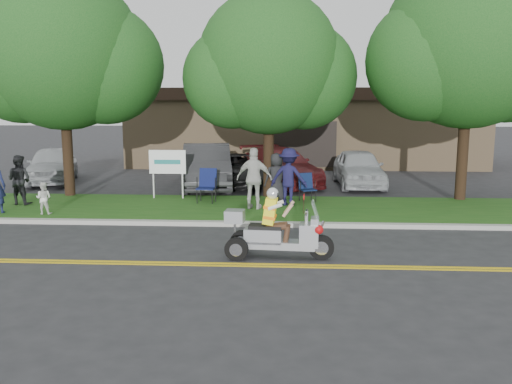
# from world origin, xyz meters

# --- Properties ---
(ground) EXTENTS (120.00, 120.00, 0.00)m
(ground) POSITION_xyz_m (0.00, 0.00, 0.00)
(ground) COLOR #28282B
(ground) RESTS_ON ground
(centerline_near) EXTENTS (60.00, 0.10, 0.01)m
(centerline_near) POSITION_xyz_m (0.00, -0.58, 0.01)
(centerline_near) COLOR gold
(centerline_near) RESTS_ON ground
(centerline_far) EXTENTS (60.00, 0.10, 0.01)m
(centerline_far) POSITION_xyz_m (0.00, -0.42, 0.01)
(centerline_far) COLOR gold
(centerline_far) RESTS_ON ground
(curb) EXTENTS (60.00, 0.25, 0.12)m
(curb) POSITION_xyz_m (0.00, 3.05, 0.06)
(curb) COLOR #A8A89E
(curb) RESTS_ON ground
(grass_verge) EXTENTS (60.00, 4.00, 0.10)m
(grass_verge) POSITION_xyz_m (0.00, 5.20, 0.06)
(grass_verge) COLOR #194E14
(grass_verge) RESTS_ON ground
(commercial_building) EXTENTS (18.00, 8.20, 4.00)m
(commercial_building) POSITION_xyz_m (2.00, 18.98, 2.01)
(commercial_building) COLOR #9E7F5B
(commercial_building) RESTS_ON ground
(tree_left) EXTENTS (6.62, 5.40, 7.78)m
(tree_left) POSITION_xyz_m (-6.44, 7.03, 4.85)
(tree_left) COLOR #332114
(tree_left) RESTS_ON ground
(tree_mid) EXTENTS (5.88, 4.80, 7.05)m
(tree_mid) POSITION_xyz_m (0.55, 7.23, 4.43)
(tree_mid) COLOR #332114
(tree_mid) RESTS_ON ground
(tree_right) EXTENTS (6.86, 5.60, 8.07)m
(tree_right) POSITION_xyz_m (7.06, 7.03, 5.03)
(tree_right) COLOR #332114
(tree_right) RESTS_ON ground
(business_sign) EXTENTS (1.25, 0.06, 1.75)m
(business_sign) POSITION_xyz_m (-2.90, 6.60, 1.26)
(business_sign) COLOR silver
(business_sign) RESTS_ON ground
(trike_scooter) EXTENTS (2.39, 0.83, 1.56)m
(trike_scooter) POSITION_xyz_m (0.88, 0.08, 0.55)
(trike_scooter) COLOR black
(trike_scooter) RESTS_ON ground
(lawn_chair_a) EXTENTS (0.64, 0.66, 1.10)m
(lawn_chair_a) POSITION_xyz_m (-1.47, 6.00, 0.72)
(lawn_chair_a) COLOR black
(lawn_chair_a) RESTS_ON grass_verge
(lawn_chair_b) EXTENTS (0.63, 0.64, 0.93)m
(lawn_chair_b) POSITION_xyz_m (1.80, 6.33, 0.63)
(lawn_chair_b) COLOR black
(lawn_chair_b) RESTS_ON grass_verge
(spectator_adult_mid) EXTENTS (0.85, 0.70, 1.59)m
(spectator_adult_mid) POSITION_xyz_m (-7.40, 5.22, 0.90)
(spectator_adult_mid) COLOR black
(spectator_adult_mid) RESTS_ON grass_verge
(spectator_adult_right) EXTENTS (1.17, 0.64, 1.89)m
(spectator_adult_right) POSITION_xyz_m (0.15, 4.96, 1.05)
(spectator_adult_right) COLOR silver
(spectator_adult_right) RESTS_ON grass_verge
(spectator_chair_a) EXTENTS (1.31, 0.95, 1.82)m
(spectator_chair_a) POSITION_xyz_m (1.20, 5.60, 1.02)
(spectator_chair_a) COLOR #17153C
(spectator_chair_a) RESTS_ON grass_verge
(spectator_chair_b) EXTENTS (0.91, 0.74, 1.62)m
(spectator_chair_b) POSITION_xyz_m (0.80, 6.13, 0.91)
(spectator_chair_b) COLOR black
(spectator_chair_b) RESTS_ON grass_verge
(child_right) EXTENTS (0.46, 0.36, 0.94)m
(child_right) POSITION_xyz_m (-5.97, 3.80, 0.58)
(child_right) COLOR silver
(child_right) RESTS_ON grass_verge
(parked_car_far_left) EXTENTS (2.84, 4.67, 1.48)m
(parked_car_far_left) POSITION_xyz_m (-8.67, 10.51, 0.74)
(parked_car_far_left) COLOR #A6A9AD
(parked_car_far_left) RESTS_ON ground
(parked_car_left) EXTENTS (2.57, 5.38, 1.70)m
(parked_car_left) POSITION_xyz_m (-2.00, 9.50, 0.85)
(parked_car_left) COLOR #323235
(parked_car_left) RESTS_ON ground
(parked_car_mid) EXTENTS (3.79, 5.00, 1.26)m
(parked_car_mid) POSITION_xyz_m (-0.88, 10.09, 0.63)
(parked_car_mid) COLOR black
(parked_car_mid) RESTS_ON ground
(parked_car_right) EXTENTS (4.00, 5.53, 1.49)m
(parked_car_right) POSITION_xyz_m (0.87, 10.52, 0.74)
(parked_car_right) COLOR #541315
(parked_car_right) RESTS_ON ground
(parked_car_far_right) EXTENTS (1.87, 4.38, 1.48)m
(parked_car_far_right) POSITION_xyz_m (4.00, 10.26, 0.74)
(parked_car_far_right) COLOR #B1B5B9
(parked_car_far_right) RESTS_ON ground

